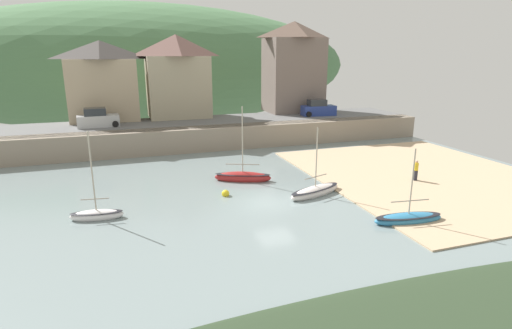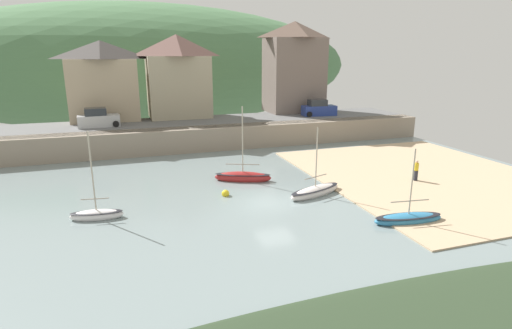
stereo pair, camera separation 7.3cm
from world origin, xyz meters
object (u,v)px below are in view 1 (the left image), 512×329
at_px(waterfront_building_right, 294,67).
at_px(sailboat_far_left, 97,214).
at_px(waterfront_building_centre, 177,76).
at_px(rowboat_small_beached, 408,218).
at_px(mooring_buoy, 226,194).
at_px(sailboat_white_hull, 243,177).
at_px(parked_car_by_wall, 318,109).
at_px(person_on_slipway, 416,169).
at_px(parked_car_near_slipway, 98,119).
at_px(sailboat_blue_trim, 315,191).
at_px(waterfront_building_left, 103,80).

bearing_deg(waterfront_building_right, sailboat_far_left, -134.03).
bearing_deg(waterfront_building_centre, rowboat_small_beached, -73.53).
distance_m(waterfront_building_centre, rowboat_small_beached, 32.72).
xyz_separation_m(waterfront_building_right, mooring_buoy, (-14.97, -22.70, -7.95)).
xyz_separation_m(waterfront_building_right, rowboat_small_beached, (-5.80, -30.65, -7.86)).
bearing_deg(mooring_buoy, waterfront_building_centre, 89.73).
relative_size(sailboat_white_hull, parked_car_by_wall, 1.44).
bearing_deg(parked_car_by_wall, waterfront_building_right, 112.79).
bearing_deg(rowboat_small_beached, sailboat_far_left, 167.04).
distance_m(person_on_slipway, mooring_buoy, 15.06).
height_order(parked_car_near_slipway, parked_car_by_wall, same).
relative_size(parked_car_near_slipway, person_on_slipway, 2.60).
xyz_separation_m(waterfront_building_centre, rowboat_small_beached, (9.06, -30.65, -6.98)).
relative_size(sailboat_blue_trim, rowboat_small_beached, 1.08).
bearing_deg(parked_car_by_wall, parked_car_near_slipway, -174.95).
relative_size(parked_car_near_slipway, mooring_buoy, 7.75).
relative_size(waterfront_building_left, sailboat_white_hull, 1.43).
xyz_separation_m(waterfront_building_centre, mooring_buoy, (-0.11, -22.70, -7.07)).
height_order(waterfront_building_left, sailboat_far_left, waterfront_building_left).
relative_size(waterfront_building_left, mooring_buoy, 16.12).
height_order(waterfront_building_centre, parked_car_near_slipway, waterfront_building_centre).
bearing_deg(sailboat_blue_trim, person_on_slipway, -17.20).
relative_size(waterfront_building_centre, waterfront_building_right, 0.84).
distance_m(waterfront_building_left, mooring_buoy, 25.04).
xyz_separation_m(waterfront_building_right, sailboat_blue_trim, (-8.88, -24.56, -7.83)).
relative_size(sailboat_white_hull, person_on_slipway, 3.76).
distance_m(waterfront_building_centre, waterfront_building_right, 14.89).
bearing_deg(parked_car_near_slipway, person_on_slipway, -43.42).
xyz_separation_m(sailboat_far_left, mooring_buoy, (8.44, 1.52, -0.12)).
xyz_separation_m(rowboat_small_beached, parked_car_by_wall, (7.24, 26.15, 2.96)).
relative_size(sailboat_blue_trim, sailboat_white_hull, 0.83).
bearing_deg(parked_car_near_slipway, waterfront_building_centre, 22.69).
bearing_deg(sailboat_blue_trim, mooring_buoy, 143.46).
distance_m(rowboat_small_beached, parked_car_near_slipway, 31.92).
bearing_deg(waterfront_building_right, waterfront_building_centre, 180.00).
height_order(sailboat_white_hull, person_on_slipway, sailboat_white_hull).
height_order(sailboat_far_left, mooring_buoy, sailboat_far_left).
bearing_deg(sailboat_blue_trim, rowboat_small_beached, -82.74).
height_order(parked_car_by_wall, mooring_buoy, parked_car_by_wall).
distance_m(parked_car_near_slipway, parked_car_by_wall, 25.30).
distance_m(sailboat_blue_trim, parked_car_near_slipway, 25.20).
relative_size(rowboat_small_beached, parked_car_by_wall, 1.10).
bearing_deg(mooring_buoy, person_on_slipway, -5.69).
bearing_deg(rowboat_small_beached, waterfront_building_right, 86.41).
distance_m(waterfront_building_right, mooring_buoy, 28.33).
relative_size(waterfront_building_centre, rowboat_small_beached, 2.03).
bearing_deg(waterfront_building_centre, mooring_buoy, -90.27).
bearing_deg(waterfront_building_centre, waterfront_building_left, 180.00).
bearing_deg(sailboat_far_left, sailboat_white_hull, 30.93).
bearing_deg(mooring_buoy, waterfront_building_right, 56.60).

